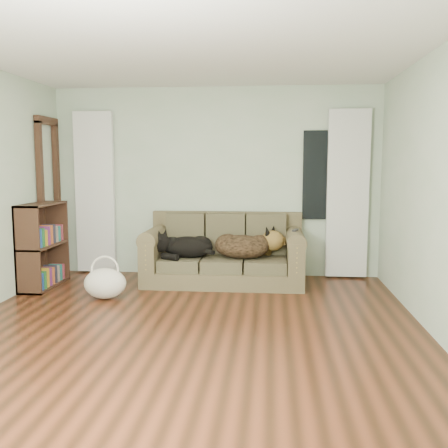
# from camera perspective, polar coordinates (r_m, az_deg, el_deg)

# --- Properties ---
(floor) EXTENTS (5.00, 5.00, 0.00)m
(floor) POSITION_cam_1_polar(r_m,az_deg,el_deg) (4.74, -4.42, -12.34)
(floor) COLOR black
(floor) RESTS_ON ground
(ceiling) EXTENTS (5.00, 5.00, 0.00)m
(ceiling) POSITION_cam_1_polar(r_m,az_deg,el_deg) (4.59, -4.75, 19.97)
(ceiling) COLOR white
(ceiling) RESTS_ON ground
(wall_back) EXTENTS (4.50, 0.04, 2.60)m
(wall_back) POSITION_cam_1_polar(r_m,az_deg,el_deg) (6.95, -1.00, 4.80)
(wall_back) COLOR #B7C2AF
(wall_back) RESTS_ON ground
(wall_right) EXTENTS (0.04, 5.00, 2.60)m
(wall_right) POSITION_cam_1_polar(r_m,az_deg,el_deg) (4.65, 23.91, 3.10)
(wall_right) COLOR #B7C2AF
(wall_right) RESTS_ON ground
(curtain_left) EXTENTS (0.55, 0.08, 2.25)m
(curtain_left) POSITION_cam_1_polar(r_m,az_deg,el_deg) (7.27, -14.52, 3.49)
(curtain_left) COLOR silver
(curtain_left) RESTS_ON ground
(curtain_right) EXTENTS (0.55, 0.08, 2.25)m
(curtain_right) POSITION_cam_1_polar(r_m,az_deg,el_deg) (6.91, 13.95, 3.34)
(curtain_right) COLOR silver
(curtain_right) RESTS_ON ground
(window_pane) EXTENTS (0.50, 0.03, 1.20)m
(window_pane) POSITION_cam_1_polar(r_m,az_deg,el_deg) (6.91, 11.06, 5.49)
(window_pane) COLOR black
(window_pane) RESTS_ON wall_back
(door_casing) EXTENTS (0.07, 0.60, 2.10)m
(door_casing) POSITION_cam_1_polar(r_m,az_deg,el_deg) (7.13, -19.30, 2.45)
(door_casing) COLOR black
(door_casing) RESTS_ON ground
(sofa) EXTENTS (2.05, 0.88, 0.84)m
(sofa) POSITION_cam_1_polar(r_m,az_deg,el_deg) (6.51, -0.01, -2.88)
(sofa) COLOR brown
(sofa) RESTS_ON floor
(dog_black_lab) EXTENTS (0.68, 0.49, 0.28)m
(dog_black_lab) POSITION_cam_1_polar(r_m,az_deg,el_deg) (6.49, -4.48, -2.66)
(dog_black_lab) COLOR black
(dog_black_lab) RESTS_ON sofa
(dog_shepherd) EXTENTS (0.85, 0.68, 0.33)m
(dog_shepherd) POSITION_cam_1_polar(r_m,az_deg,el_deg) (6.43, 2.44, -2.64)
(dog_shepherd) COLOR black
(dog_shepherd) RESTS_ON sofa
(tv_remote) EXTENTS (0.08, 0.17, 0.02)m
(tv_remote) POSITION_cam_1_polar(r_m,az_deg,el_deg) (6.32, 8.15, -0.69)
(tv_remote) COLOR black
(tv_remote) RESTS_ON sofa
(tote_bag) EXTENTS (0.59, 0.52, 0.36)m
(tote_bag) POSITION_cam_1_polar(r_m,az_deg,el_deg) (5.98, -13.43, -6.80)
(tote_bag) COLOR beige
(tote_bag) RESTS_ON floor
(bookshelf) EXTENTS (0.42, 0.89, 1.07)m
(bookshelf) POSITION_cam_1_polar(r_m,az_deg,el_deg) (6.71, -19.98, -2.58)
(bookshelf) COLOR black
(bookshelf) RESTS_ON floor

